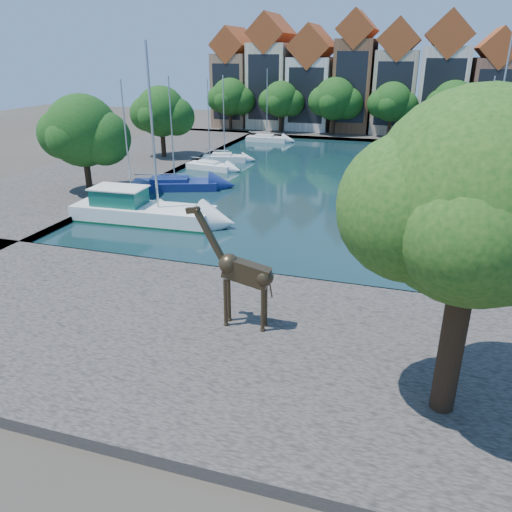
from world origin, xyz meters
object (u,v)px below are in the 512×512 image
at_px(plane_tree, 480,207).
at_px(giraffe_statue, 240,271).
at_px(motorsailer, 139,209).
at_px(sailboat_right_a, 499,223).
at_px(sailboat_left_a, 133,206).

relative_size(plane_tree, giraffe_statue, 1.99).
bearing_deg(motorsailer, sailboat_right_a, 13.05).
distance_m(giraffe_statue, sailboat_left_a, 20.55).
xyz_separation_m(giraffe_statue, sailboat_right_a, (12.92, 18.77, -2.52)).
height_order(giraffe_statue, motorsailer, motorsailer).
height_order(motorsailer, sailboat_left_a, motorsailer).
distance_m(plane_tree, giraffe_statue, 10.18).
relative_size(plane_tree, motorsailer, 0.85).
xyz_separation_m(giraffe_statue, motorsailer, (-12.44, 12.90, -2.08)).
relative_size(sailboat_left_a, sailboat_right_a, 0.92).
relative_size(motorsailer, sailboat_left_a, 1.26).
height_order(plane_tree, giraffe_statue, plane_tree).
height_order(giraffe_statue, sailboat_right_a, sailboat_right_a).
distance_m(giraffe_statue, sailboat_right_a, 22.93).
distance_m(plane_tree, sailboat_right_a, 23.49).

